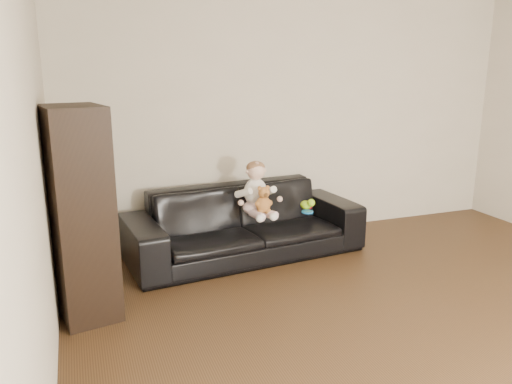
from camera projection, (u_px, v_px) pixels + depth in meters
name	position (u px, v px, depth m)	size (l,w,h in m)	color
floor	(480.00, 361.00, 3.14)	(5.50, 5.50, 0.00)	#422B17
wall_back	(299.00, 115.00, 5.32)	(5.00, 5.00, 0.00)	beige
wall_left	(22.00, 197.00, 1.99)	(5.50, 5.50, 0.00)	beige
sofa	(245.00, 222.00, 4.84)	(2.26, 0.88, 0.66)	black
cabinet	(81.00, 215.00, 3.56)	(0.39, 0.53, 1.55)	black
shelf_item	(79.00, 167.00, 3.49)	(0.18, 0.25, 0.28)	silver
baby	(257.00, 192.00, 4.67)	(0.38, 0.46, 0.51)	silver
teddy_bear	(264.00, 200.00, 4.55)	(0.15, 0.15, 0.26)	#AA6A30
toy_green	(306.00, 205.00, 4.90)	(0.11, 0.13, 0.09)	#96D218
toy_rattle	(309.00, 206.00, 4.90)	(0.07, 0.07, 0.07)	red
toy_blue_disc	(307.00, 212.00, 4.80)	(0.11, 0.11, 0.02)	blue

